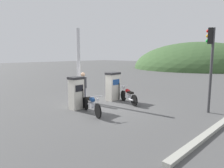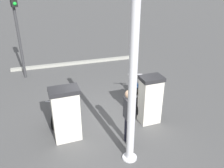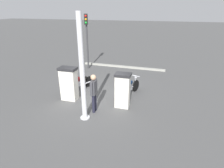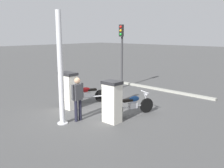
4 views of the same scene
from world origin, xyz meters
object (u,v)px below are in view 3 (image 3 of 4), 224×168
Objects in this scene: roadside_traffic_light at (87,32)px; canopy_support_pole at (82,72)px; motorcycle_far_pump at (79,83)px; fuel_pump_far at (69,84)px; motorcycle_near_pump at (129,87)px; attendant_person at (94,91)px; fuel_pump_near at (123,90)px.

canopy_support_pole is at bearing -158.48° from roadside_traffic_light.
fuel_pump_far is at bearing -179.12° from motorcycle_far_pump.
fuel_pump_far is 3.05m from motorcycle_near_pump.
motorcycle_near_pump is 1.19× the size of attendant_person.
motorcycle_far_pump is (1.16, 2.74, -0.37)m from fuel_pump_near.
canopy_support_pole is (-1.42, -1.43, 1.19)m from fuel_pump_far.
fuel_pump_far is at bearing 63.91° from attendant_person.
attendant_person is at bearing -154.85° from roadside_traffic_light.
attendant_person reaches higher than motorcycle_near_pump.
canopy_support_pole is at bearing 162.51° from attendant_person.
fuel_pump_far is 0.96× the size of attendant_person.
motorcycle_near_pump is at bearing -2.65° from fuel_pump_near.
canopy_support_pole reaches higher than attendant_person.
roadside_traffic_light is 0.93× the size of canopy_support_pole.
fuel_pump_near is at bearing 177.35° from motorcycle_near_pump.
motorcycle_near_pump is 3.34m from canopy_support_pole.
roadside_traffic_light is at bearing 12.50° from fuel_pump_far.
fuel_pump_far reaches higher than motorcycle_near_pump.
fuel_pump_near is 0.98× the size of fuel_pump_far.
motorcycle_far_pump is at bearing 67.00° from fuel_pump_near.
fuel_pump_far is 0.81× the size of motorcycle_near_pump.
motorcycle_near_pump is at bearing -134.62° from roadside_traffic_light.
motorcycle_near_pump is 0.49× the size of canopy_support_pole.
motorcycle_far_pump is 3.35m from canopy_support_pole.
fuel_pump_near is 0.79× the size of motorcycle_near_pump.
motorcycle_near_pump is 2.79m from motorcycle_far_pump.
canopy_support_pole reaches higher than fuel_pump_near.
fuel_pump_near reaches higher than motorcycle_far_pump.
roadside_traffic_light is at bearing 37.23° from fuel_pump_near.
motorcycle_near_pump is (1.21, -0.06, -0.36)m from fuel_pump_near.
fuel_pump_near is at bearing -142.77° from roadside_traffic_light.
motorcycle_near_pump is at bearing -29.79° from attendant_person.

